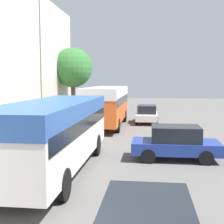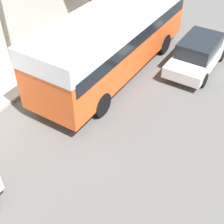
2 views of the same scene
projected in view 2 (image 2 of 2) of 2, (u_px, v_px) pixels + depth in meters
The scene contains 2 objects.
bus_following at pixel (115, 33), 13.54m from camera, with size 2.65×9.36×3.08m.
car_far_curb at pixel (198, 53), 14.64m from camera, with size 1.83×4.25×1.51m.
Camera 2 is at (4.91, 9.70, 8.21)m, focal length 50.00 mm.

